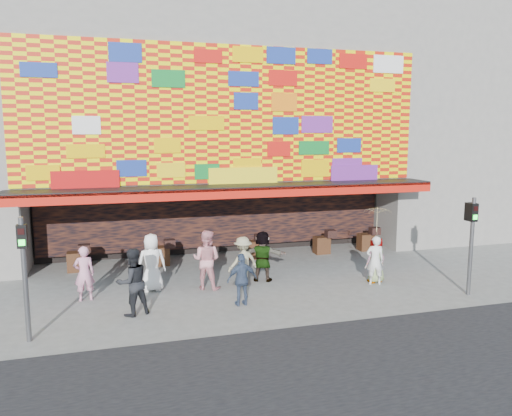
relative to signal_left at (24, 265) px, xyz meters
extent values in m
plane|color=slate|center=(6.20, 1.50, -1.86)|extent=(90.00, 90.00, 0.00)
cube|color=black|center=(6.20, -5.00, -1.85)|extent=(30.00, 8.00, 0.02)
cube|color=gray|center=(6.20, 9.50, 4.64)|extent=(15.00, 8.00, 7.00)
cube|color=black|center=(6.20, 10.50, -0.36)|extent=(15.00, 6.00, 3.00)
cube|color=gray|center=(-1.10, 6.50, -0.36)|extent=(0.40, 2.00, 3.00)
cube|color=gray|center=(13.50, 6.50, -0.36)|extent=(0.40, 2.00, 3.00)
cube|color=black|center=(6.20, 4.90, 1.14)|extent=(15.20, 1.60, 0.12)
cube|color=red|center=(6.20, 4.12, 0.99)|extent=(15.20, 0.04, 0.35)
cube|color=#FFEE00|center=(6.20, 5.46, 3.69)|extent=(14.80, 0.08, 4.90)
cube|color=black|center=(6.20, 7.35, -0.31)|extent=(14.00, 0.25, 2.50)
cube|color=gray|center=(19.20, 9.50, 4.14)|extent=(11.00, 8.00, 12.00)
cylinder|color=#59595B|center=(0.00, 0.00, -0.36)|extent=(0.12, 0.12, 3.00)
cube|color=black|center=(0.00, 0.00, 0.69)|extent=(0.22, 0.18, 0.55)
cube|color=black|center=(0.00, -0.09, 0.82)|extent=(0.14, 0.02, 0.14)
cube|color=#19E533|center=(0.00, -0.09, 0.56)|extent=(0.14, 0.02, 0.14)
cylinder|color=#59595B|center=(12.40, 0.00, -0.36)|extent=(0.12, 0.12, 3.00)
cube|color=black|center=(12.40, 0.00, 0.69)|extent=(0.22, 0.18, 0.55)
cube|color=black|center=(12.40, -0.09, 0.82)|extent=(0.14, 0.02, 0.14)
cube|color=#19E533|center=(12.40, -0.09, 0.56)|extent=(0.14, 0.02, 0.14)
imported|color=white|center=(3.13, 3.08, -0.95)|extent=(0.91, 0.62, 1.82)
imported|color=pink|center=(1.15, 2.71, -1.04)|extent=(0.65, 0.47, 1.64)
imported|color=black|center=(2.46, 1.09, -0.93)|extent=(1.10, 0.98, 1.85)
imported|color=tan|center=(6.00, 2.81, -1.06)|extent=(1.17, 0.87, 1.61)
imported|color=#384763|center=(5.50, 1.02, -1.10)|extent=(0.92, 0.45, 1.52)
imported|color=gray|center=(6.76, 3.13, -1.01)|extent=(1.64, 1.10, 1.70)
imported|color=gray|center=(10.31, 1.93, -1.10)|extent=(0.82, 0.60, 1.53)
imported|color=silver|center=(10.17, 1.75, -1.06)|extent=(0.66, 0.51, 1.60)
imported|color=pink|center=(4.81, 2.82, -0.92)|extent=(1.16, 1.09, 1.89)
imported|color=beige|center=(10.31, 1.93, 0.25)|extent=(1.04, 1.06, 0.83)
cylinder|color=#4C3326|center=(10.31, 1.93, -0.61)|extent=(0.02, 0.02, 1.00)
camera|label=1|loc=(2.04, -12.31, 3.06)|focal=35.00mm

